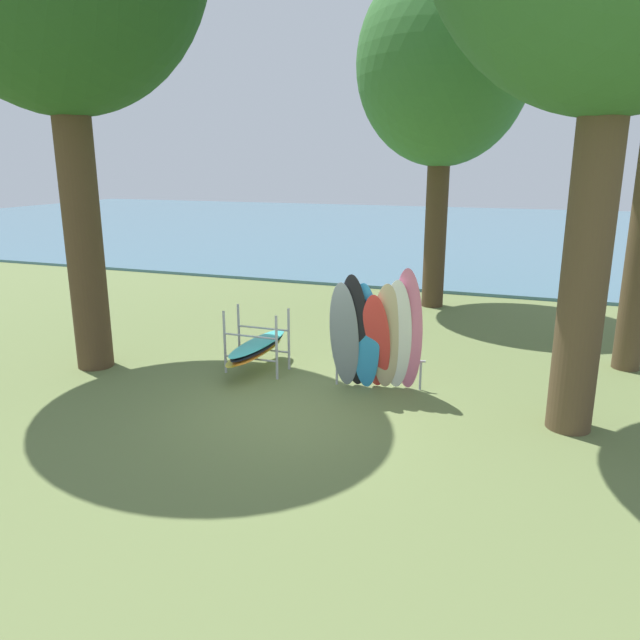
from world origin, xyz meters
The scene contains 5 objects.
ground_plane centered at (0.00, 0.00, 0.00)m, with size 80.00×80.00×0.00m, color olive.
lake_water centered at (0.00, 28.02, 0.05)m, with size 80.00×36.00×0.10m, color #477084.
tree_mid_behind centered at (0.91, 8.28, 6.44)m, with size 4.58×4.58×9.14m.
leaning_board_pile centered at (1.05, 1.24, 1.05)m, with size 1.68×0.90×2.33m.
board_storage_rack centered at (-1.43, 1.55, 0.50)m, with size 1.15×2.13×1.25m.
Camera 1 is at (3.53, -8.63, 4.03)m, focal length 33.66 mm.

